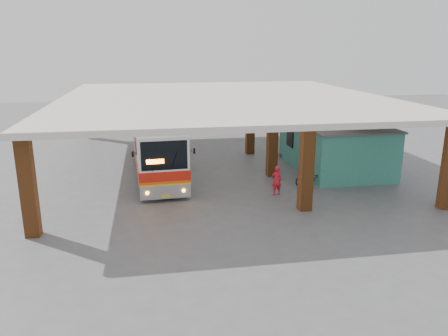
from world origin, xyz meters
The scene contains 8 objects.
ground centered at (0.00, 0.00, 0.00)m, with size 90.00×90.00×0.00m, color #515154.
brick_columns centered at (1.43, 5.00, 2.17)m, with size 20.10×21.60×4.35m.
canopy_roof centered at (0.50, 6.50, 4.50)m, with size 21.00×23.00×0.30m, color beige.
shop_building centered at (7.49, 4.00, 1.56)m, with size 5.20×8.20×3.11m.
coach_bus centered at (-4.06, 5.36, 1.82)m, with size 3.27×12.70×3.67m.
motorcycle centered at (4.70, 0.35, 0.53)m, with size 0.70×2.01×1.06m, color black.
pedestrian centered at (2.25, -0.60, 0.82)m, with size 0.60×0.39×1.64m, color red.
red_chair centered at (5.08, 7.52, 0.35)m, with size 0.51×0.51×0.75m.
Camera 1 is at (-4.39, -22.39, 7.81)m, focal length 35.00 mm.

